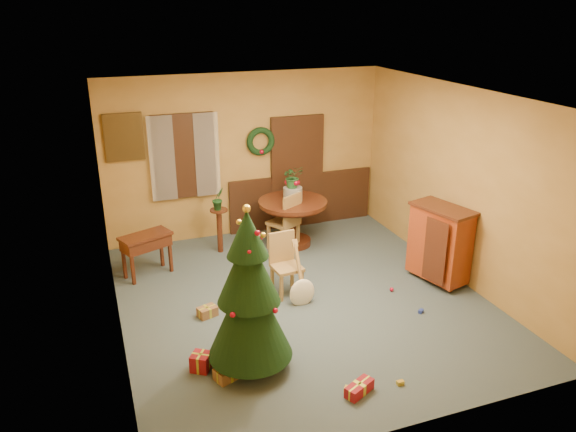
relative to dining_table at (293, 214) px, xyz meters
name	(u,v)px	position (x,y,z in m)	size (l,w,h in m)	color
room_envelope	(258,173)	(-0.36, 0.82, 0.55)	(5.50, 5.50, 5.50)	#374750
dining_table	(293,214)	(0.00, 0.00, 0.00)	(1.18, 1.18, 0.81)	black
urn	(293,194)	(0.00, 0.00, 0.36)	(0.33, 0.33, 0.24)	slate
centerpiece_plant	(293,177)	(0.00, 0.00, 0.68)	(0.34, 0.30, 0.38)	#1E4C23
chair_near	(285,261)	(-0.71, -1.57, -0.08)	(0.43, 0.43, 0.92)	olive
chair_far	(287,220)	(-0.16, -0.16, -0.02)	(0.60, 0.60, 1.02)	olive
guitar	(302,276)	(-0.60, -1.99, -0.13)	(0.37, 0.17, 0.87)	white
plant_stand	(219,226)	(-1.26, 0.14, -0.09)	(0.30, 0.30, 0.77)	black
stand_plant	(218,199)	(-1.26, 0.14, 0.39)	(0.21, 0.17, 0.38)	#19471E
christmas_tree	(249,294)	(-1.70, -3.13, 0.39)	(0.98, 0.98, 2.02)	#382111
writing_desk	(146,245)	(-2.53, -0.32, -0.06)	(0.85, 0.64, 0.68)	black
sideboard	(440,242)	(1.59, -2.03, 0.07)	(0.72, 1.03, 1.20)	#60230A
gift_a	(227,373)	(-2.02, -3.26, -0.50)	(0.32, 0.28, 0.14)	brown
gift_b	(201,362)	(-2.26, -2.99, -0.47)	(0.29, 0.29, 0.21)	maroon
gift_c	(207,312)	(-1.93, -1.85, -0.50)	(0.29, 0.24, 0.14)	brown
gift_d	(359,388)	(-0.72, -4.01, -0.51)	(0.39, 0.29, 0.13)	maroon
toy_a	(421,311)	(0.84, -2.78, -0.55)	(0.08, 0.05, 0.05)	navy
toy_b	(304,301)	(-0.57, -1.97, -0.54)	(0.06, 0.06, 0.06)	#217C2A
toy_c	(347,389)	(-0.84, -3.92, -0.55)	(0.08, 0.05, 0.05)	gold
toy_d	(392,290)	(0.77, -2.11, -0.54)	(0.06, 0.06, 0.06)	#BA0C2A
toy_e	(400,383)	(-0.23, -4.03, -0.55)	(0.08, 0.05, 0.05)	yellow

